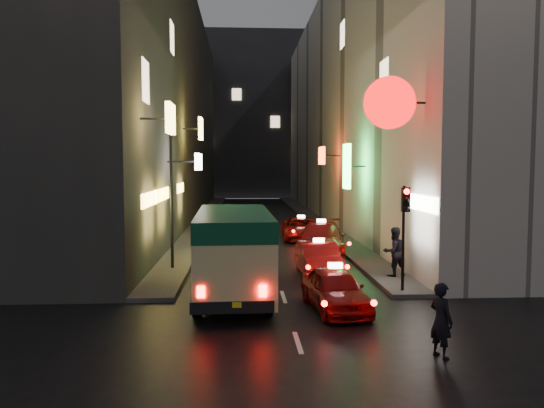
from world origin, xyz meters
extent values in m
cube|color=#363331|center=(-8.00, 34.00, 9.00)|extent=(6.00, 52.00, 18.00)
cube|color=#FFCE59|center=(-3.92, 10.87, 6.00)|extent=(0.18, 1.47, 1.09)
cube|color=white|center=(-3.48, 17.68, 4.49)|extent=(0.18, 2.34, 0.82)
cube|color=yellow|center=(-3.89, 24.70, 6.58)|extent=(0.18, 1.51, 1.38)
cube|color=#FFCE59|center=(-4.98, 12.26, 3.00)|extent=(0.10, 3.05, 0.55)
cube|color=yellow|center=(-4.98, 15.60, 3.00)|extent=(0.10, 3.95, 0.55)
cube|color=#FFCE59|center=(-4.98, 22.77, 3.00)|extent=(0.10, 2.71, 0.55)
cube|color=#FFE5B2|center=(-4.99, 12.00, 7.50)|extent=(0.06, 1.30, 1.60)
cube|color=#FFE5B2|center=(-4.99, 20.00, 11.00)|extent=(0.06, 1.30, 1.60)
cube|color=#B4AEA5|center=(8.00, 34.00, 9.00)|extent=(6.00, 52.00, 18.00)
cylinder|color=#F20A0A|center=(3.75, 9.60, 6.48)|extent=(1.80, 0.18, 1.80)
cube|color=#32FE56|center=(4.03, 18.38, 4.27)|extent=(0.18, 1.24, 2.30)
cube|color=#FF3A0C|center=(3.80, 25.45, 4.94)|extent=(0.18, 1.71, 1.13)
cube|color=white|center=(4.98, 9.50, 3.00)|extent=(0.10, 2.72, 0.55)
cube|color=#FFE5B2|center=(4.99, 15.00, 8.20)|extent=(0.06, 1.30, 1.60)
cube|color=#FFE5B2|center=(4.99, 25.00, 12.50)|extent=(0.06, 1.30, 1.60)
cube|color=#343539|center=(0.00, 66.00, 11.00)|extent=(30.00, 10.00, 22.00)
cube|color=#464441|center=(-4.25, 34.00, 0.07)|extent=(1.50, 52.00, 0.15)
cube|color=#464441|center=(4.25, 34.00, 0.07)|extent=(1.50, 52.00, 0.15)
cube|color=#DACE88|center=(-1.62, 8.44, 1.61)|extent=(2.45, 6.57, 2.39)
cube|color=#0E462A|center=(-1.62, 8.44, 2.53)|extent=(2.47, 6.59, 0.60)
cube|color=black|center=(-1.62, 8.77, 1.84)|extent=(2.41, 3.97, 0.54)
cube|color=black|center=(-1.62, 5.24, 0.58)|extent=(2.24, 0.24, 0.33)
cube|color=#FF0A05|center=(-2.43, 5.17, 1.01)|extent=(0.20, 0.06, 0.30)
cube|color=#FF0A05|center=(-0.81, 5.17, 1.01)|extent=(0.20, 0.06, 0.30)
cylinder|color=black|center=(-2.64, 10.52, 0.41)|extent=(0.24, 0.82, 0.82)
cylinder|color=black|center=(-0.60, 6.36, 0.41)|extent=(0.24, 0.82, 0.82)
imported|color=maroon|center=(1.41, 6.85, 0.73)|extent=(2.39, 4.78, 1.46)
cube|color=white|center=(1.41, 6.85, 1.55)|extent=(0.44, 0.23, 0.16)
sphere|color=#FF0A05|center=(0.77, 4.76, 0.75)|extent=(0.16, 0.16, 0.16)
sphere|color=#FF0A05|center=(2.06, 4.76, 0.75)|extent=(0.16, 0.16, 0.16)
imported|color=maroon|center=(1.62, 11.65, 0.78)|extent=(2.15, 4.94, 1.55)
cube|color=white|center=(1.62, 11.65, 1.64)|extent=(0.43, 0.19, 0.16)
sphere|color=#FF0A05|center=(0.93, 9.44, 0.80)|extent=(0.16, 0.16, 0.16)
sphere|color=#FF0A05|center=(2.31, 9.44, 0.80)|extent=(0.16, 0.16, 0.16)
imported|color=maroon|center=(2.44, 16.45, 0.92)|extent=(3.31, 6.12, 1.85)
cube|color=white|center=(2.44, 16.45, 1.94)|extent=(0.44, 0.25, 0.16)
sphere|color=#FF0A05|center=(1.62, 13.81, 0.95)|extent=(0.16, 0.16, 0.16)
sphere|color=#FF0A05|center=(3.26, 13.81, 0.95)|extent=(0.16, 0.16, 0.16)
imported|color=maroon|center=(2.08, 21.92, 0.74)|extent=(2.01, 4.68, 1.47)
cube|color=white|center=(2.08, 21.92, 1.56)|extent=(0.42, 0.19, 0.16)
sphere|color=#FF0A05|center=(1.43, 19.81, 0.76)|extent=(0.16, 0.16, 0.16)
sphere|color=#FF0A05|center=(2.73, 19.81, 0.76)|extent=(0.16, 0.16, 0.16)
imported|color=black|center=(3.10, 2.84, 0.97)|extent=(0.64, 0.75, 1.93)
imported|color=black|center=(4.36, 10.86, 1.20)|extent=(0.91, 0.72, 2.10)
cylinder|color=black|center=(4.00, 8.60, 1.90)|extent=(0.10, 0.10, 3.50)
cube|color=black|center=(4.00, 8.42, 3.20)|extent=(0.26, 0.18, 0.80)
sphere|color=#FF0A05|center=(4.00, 8.31, 3.47)|extent=(0.18, 0.18, 0.18)
sphere|color=black|center=(4.00, 8.31, 3.20)|extent=(0.17, 0.17, 0.17)
sphere|color=black|center=(4.00, 8.31, 2.93)|extent=(0.17, 0.17, 0.17)
cylinder|color=black|center=(-4.20, 13.00, 3.15)|extent=(0.12, 0.12, 6.00)
cylinder|color=#FFE5BF|center=(-4.20, 13.00, 6.25)|extent=(0.28, 0.28, 0.25)
camera|label=1|loc=(-1.34, -8.58, 4.32)|focal=35.00mm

